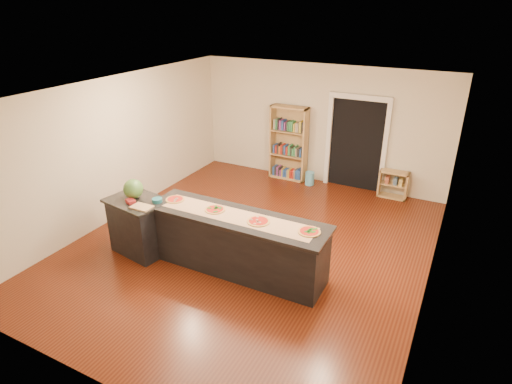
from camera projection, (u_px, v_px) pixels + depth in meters
The scene contains 16 objects.
room at pixel (251, 175), 7.21m from camera, with size 6.00×7.00×2.80m.
doorway at pixel (357, 139), 9.72m from camera, with size 1.40×0.09×2.21m.
kitchen_island at pixel (237, 243), 6.93m from camera, with size 3.02×0.82×1.00m.
side_counter at pixel (140, 226), 7.45m from camera, with size 1.01×0.74×1.00m.
bookshelf at pixel (289, 143), 10.37m from camera, with size 0.90×0.32×1.81m, color tan.
low_shelf at pixel (393, 184), 9.57m from camera, with size 0.63×0.27×0.63m, color tan.
waste_bin at pixel (310, 178), 10.29m from camera, with size 0.22×0.22×0.32m, color #59AAC7.
kraft_paper at pixel (236, 216), 6.71m from camera, with size 2.62×0.47×0.00m, color tan.
watermelon at pixel (133, 189), 7.25m from camera, with size 0.33×0.33×0.33m, color #144214.
cutting_board at pixel (142, 207), 6.97m from camera, with size 0.34×0.23×0.02m, color tan.
package_red at pixel (131, 201), 7.12m from camera, with size 0.16×0.12×0.06m, color maroon.
package_teal at pixel (157, 200), 7.15m from camera, with size 0.17×0.17×0.06m, color #195966.
pizza_a at pixel (175, 199), 7.24m from camera, with size 0.32×0.32×0.02m.
pizza_b at pixel (215, 209), 6.90m from camera, with size 0.34×0.34×0.02m.
pizza_c at pixel (258, 221), 6.53m from camera, with size 0.35×0.35×0.02m.
pizza_d at pixel (309, 231), 6.25m from camera, with size 0.34×0.34×0.02m.
Camera 1 is at (3.14, -5.90, 4.12)m, focal length 30.00 mm.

